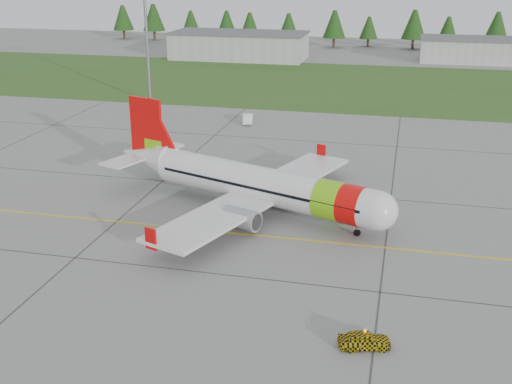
# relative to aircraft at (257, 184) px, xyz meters

# --- Properties ---
(ground) EXTENTS (320.00, 320.00, 0.00)m
(ground) POSITION_rel_aircraft_xyz_m (2.74, -13.69, -2.78)
(ground) COLOR gray
(ground) RESTS_ON ground
(aircraft) EXTENTS (30.62, 29.10, 9.65)m
(aircraft) POSITION_rel_aircraft_xyz_m (0.00, 0.00, 0.00)
(aircraft) COLOR silver
(aircraft) RESTS_ON ground
(follow_me_car) EXTENTS (1.47, 1.62, 3.37)m
(follow_me_car) POSITION_rel_aircraft_xyz_m (12.13, -21.21, -1.10)
(follow_me_car) COLOR #DBBD0C
(follow_me_car) RESTS_ON ground
(service_van) EXTENTS (1.70, 1.63, 4.14)m
(service_van) POSITION_rel_aircraft_xyz_m (-9.48, 34.11, -0.71)
(service_van) COLOR white
(service_van) RESTS_ON ground
(grass_strip) EXTENTS (320.00, 50.00, 0.03)m
(grass_strip) POSITION_rel_aircraft_xyz_m (2.74, 68.31, -2.77)
(grass_strip) COLOR #30561E
(grass_strip) RESTS_ON ground
(taxi_guideline) EXTENTS (120.00, 0.25, 0.02)m
(taxi_guideline) POSITION_rel_aircraft_xyz_m (2.74, -5.69, -2.77)
(taxi_guideline) COLOR gold
(taxi_guideline) RESTS_ON ground
(hangar_west) EXTENTS (32.00, 14.00, 6.00)m
(hangar_west) POSITION_rel_aircraft_xyz_m (-27.26, 96.31, 0.22)
(hangar_west) COLOR #A8A8A3
(hangar_west) RESTS_ON ground
(hangar_east) EXTENTS (24.00, 12.00, 5.20)m
(hangar_east) POSITION_rel_aircraft_xyz_m (27.74, 104.31, -0.18)
(hangar_east) COLOR #A8A8A3
(hangar_east) RESTS_ON ground
(floodlight_mast) EXTENTS (0.50, 0.50, 20.00)m
(floodlight_mast) POSITION_rel_aircraft_xyz_m (-29.26, 44.31, 7.22)
(floodlight_mast) COLOR slate
(floodlight_mast) RESTS_ON ground
(treeline) EXTENTS (160.00, 8.00, 10.00)m
(treeline) POSITION_rel_aircraft_xyz_m (2.74, 124.31, 2.22)
(treeline) COLOR #1C3F14
(treeline) RESTS_ON ground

